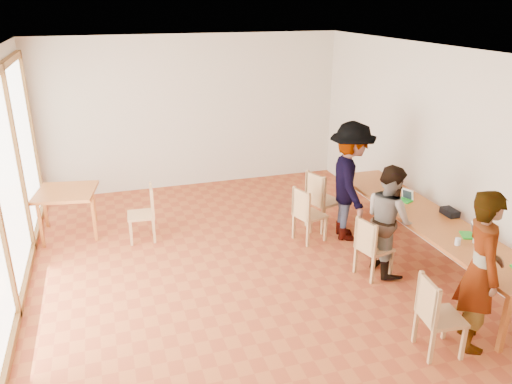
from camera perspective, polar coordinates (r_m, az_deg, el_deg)
ground at (r=6.96m, az=-0.60°, el=-9.98°), size 8.00×8.00×0.00m
wall_back at (r=10.07m, az=-7.30°, el=8.99°), size 6.00×0.10×3.00m
wall_right at (r=7.69m, az=21.35°, el=3.85°), size 0.10×8.00×3.00m
ceiling at (r=5.98m, az=-0.71°, el=15.61°), size 6.00×8.00×0.04m
communal_table at (r=7.44m, az=18.89°, el=-2.96°), size 0.80×4.00×0.75m
side_table at (r=8.52m, az=-20.89°, el=-0.37°), size 0.90×0.90×0.75m
chair_near at (r=5.72m, az=19.73°, el=-12.43°), size 0.47×0.47×0.48m
chair_mid at (r=6.96m, az=12.91°, el=-5.61°), size 0.48×0.48×0.46m
chair_far at (r=7.80m, az=5.68°, el=-2.00°), size 0.51×0.51×0.47m
chair_empty at (r=8.23m, az=7.30°, el=-0.34°), size 0.58×0.58×0.53m
chair_spare at (r=8.02m, az=-12.40°, el=-1.73°), size 0.44×0.44×0.47m
person_near at (r=5.86m, az=24.30°, el=-8.21°), size 0.66×0.78×1.82m
person_mid at (r=7.09m, az=14.93°, el=-3.05°), size 0.60×0.76×1.56m
person_far at (r=7.90m, az=10.72°, el=1.16°), size 1.00×1.36×1.89m
laptop_mid at (r=6.99m, az=23.33°, el=-4.30°), size 0.25×0.26×0.18m
laptop_far at (r=7.88m, az=16.76°, el=-0.59°), size 0.25×0.26×0.18m
yellow_mug at (r=8.49m, az=15.62°, el=1.10°), size 0.16×0.16×0.09m
green_bottle at (r=8.19m, az=15.45°, el=1.08°), size 0.07×0.07×0.28m
clear_glass at (r=6.69m, az=22.06°, el=-5.28°), size 0.07×0.07×0.09m
condiment_cup at (r=6.84m, az=23.85°, el=-5.10°), size 0.08×0.08×0.06m
pink_phone at (r=8.35m, az=16.04°, el=0.43°), size 0.05×0.10×0.01m
black_pouch at (r=7.55m, az=21.28°, el=-2.16°), size 0.16×0.26×0.09m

